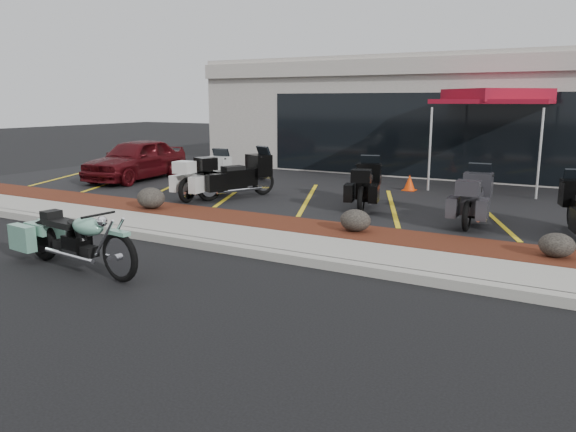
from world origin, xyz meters
The scene contains 18 objects.
ground centered at (0.00, 0.00, 0.00)m, with size 90.00×90.00×0.00m, color black.
curb centered at (0.00, 0.90, 0.07)m, with size 24.00×0.25×0.15m, color gray.
sidewalk centered at (0.00, 1.60, 0.07)m, with size 24.00×1.20×0.15m, color gray.
mulch_bed centered at (0.00, 2.80, 0.08)m, with size 24.00×1.20×0.16m, color black.
upper_lot centered at (0.00, 8.20, 0.07)m, with size 26.00×9.60×0.15m, color black.
dealership_building centered at (0.00, 14.47, 2.01)m, with size 18.00×8.16×4.00m.
boulder_left centered at (-4.68, 2.63, 0.40)m, with size 0.67×0.56×0.48m, color black.
boulder_mid centered at (0.24, 2.81, 0.37)m, with size 0.59×0.49×0.42m, color black.
boulder_right centered at (3.68, 2.72, 0.35)m, with size 0.54×0.45×0.38m, color black.
hero_cruiser centered at (-1.69, -1.21, 0.49)m, with size 2.78×0.71×0.98m, color #6BA68D, non-canonical shape.
touring_white centered at (-4.54, 5.12, 0.75)m, with size 2.05×0.78×1.19m, color silver, non-canonical shape.
touring_black_front centered at (-3.49, 5.53, 0.79)m, with size 2.19×0.83×1.27m, color black, non-canonical shape.
touring_black_mid centered at (-0.70, 5.90, 0.72)m, with size 1.96×0.75×1.14m, color black, non-canonical shape.
touring_grey centered at (1.95, 5.30, 0.73)m, with size 1.98×0.76×1.15m, color #2E2D32, non-canonical shape.
touring_black_rear centered at (3.77, 5.08, 0.73)m, with size 1.99×0.76×1.16m, color black, non-canonical shape.
parked_car centered at (-8.39, 5.97, 0.79)m, with size 1.50×3.73×1.27m, color #44090E.
traffic_cone centered at (-0.39, 8.11, 0.36)m, with size 0.32×0.32×0.43m, color red.
popup_canopy centered at (1.41, 9.74, 2.62)m, with size 3.52×3.52×2.73m.
Camera 1 is at (4.20, -6.74, 2.57)m, focal length 35.00 mm.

